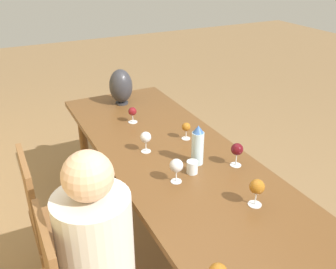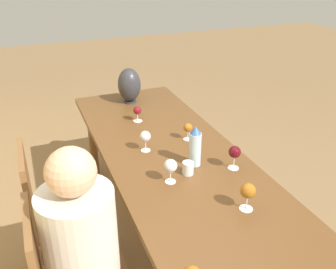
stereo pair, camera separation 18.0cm
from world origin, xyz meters
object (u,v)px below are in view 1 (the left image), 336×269
at_px(wine_glass_0, 186,128).
at_px(wine_glass_1, 237,150).
at_px(wine_glass_5, 257,187).
at_px(person_near, 100,261).
at_px(wine_glass_4, 176,166).
at_px(water_bottle, 198,145).
at_px(vase, 120,86).
at_px(wine_glass_2, 146,138).
at_px(wine_glass_6, 132,112).
at_px(chair_far, 59,219).
at_px(water_tumbler, 192,167).

bearing_deg(wine_glass_0, wine_glass_1, -167.27).
bearing_deg(wine_glass_5, person_near, 84.61).
bearing_deg(wine_glass_4, person_near, 118.32).
bearing_deg(water_bottle, vase, 4.03).
height_order(wine_glass_0, wine_glass_2, wine_glass_2).
height_order(wine_glass_0, person_near, person_near).
distance_m(wine_glass_0, person_near, 1.12).
height_order(wine_glass_2, wine_glass_6, wine_glass_2).
bearing_deg(person_near, water_bottle, -61.12).
distance_m(wine_glass_2, wine_glass_4, 0.39).
bearing_deg(wine_glass_2, wine_glass_1, -133.72).
distance_m(wine_glass_0, chair_far, 1.00).
distance_m(water_tumbler, wine_glass_4, 0.15).
relative_size(vase, wine_glass_0, 2.47).
relative_size(wine_glass_4, chair_far, 0.15).
bearing_deg(chair_far, wine_glass_2, -80.34).
bearing_deg(person_near, chair_far, 8.55).
bearing_deg(vase, wine_glass_5, -175.20).
bearing_deg(water_bottle, person_near, 118.88).
height_order(wine_glass_6, person_near, person_near).
height_order(water_bottle, chair_far, water_bottle).
xyz_separation_m(wine_glass_4, wine_glass_6, (0.85, -0.08, -0.02)).
relative_size(wine_glass_4, wine_glass_5, 0.96).
bearing_deg(person_near, vase, -23.60).
relative_size(wine_glass_2, wine_glass_5, 0.93).
height_order(wine_glass_1, wine_glass_6, wine_glass_1).
distance_m(water_bottle, water_tumbler, 0.14).
xyz_separation_m(water_tumbler, wine_glass_2, (0.35, 0.14, 0.06)).
xyz_separation_m(water_bottle, wine_glass_5, (-0.49, -0.06, -0.02)).
bearing_deg(wine_glass_1, wine_glass_5, 158.76).
bearing_deg(wine_glass_4, vase, -5.90).
distance_m(wine_glass_1, wine_glass_2, 0.57).
bearing_deg(wine_glass_5, wine_glass_0, -2.92).
relative_size(water_bottle, wine_glass_6, 2.12).
height_order(wine_glass_1, person_near, person_near).
relative_size(wine_glass_2, wine_glass_6, 1.16).
xyz_separation_m(water_bottle, person_near, (-0.41, 0.74, -0.22)).
bearing_deg(wine_glass_0, water_tumbler, 155.78).
bearing_deg(person_near, wine_glass_4, -61.68).
bearing_deg(wine_glass_4, wine_glass_0, -34.92).
height_order(water_tumbler, vase, vase).
bearing_deg(wine_glass_2, water_bottle, -141.02).
distance_m(wine_glass_1, person_near, 1.00).
height_order(vase, wine_glass_6, vase).
bearing_deg(water_bottle, wine_glass_1, -122.73).
bearing_deg(wine_glass_1, water_tumbler, 80.70).
height_order(water_tumbler, wine_glass_5, wine_glass_5).
height_order(wine_glass_0, chair_far, chair_far).
xyz_separation_m(wine_glass_5, chair_far, (0.65, 0.89, -0.36)).
relative_size(water_tumbler, wine_glass_0, 0.64).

